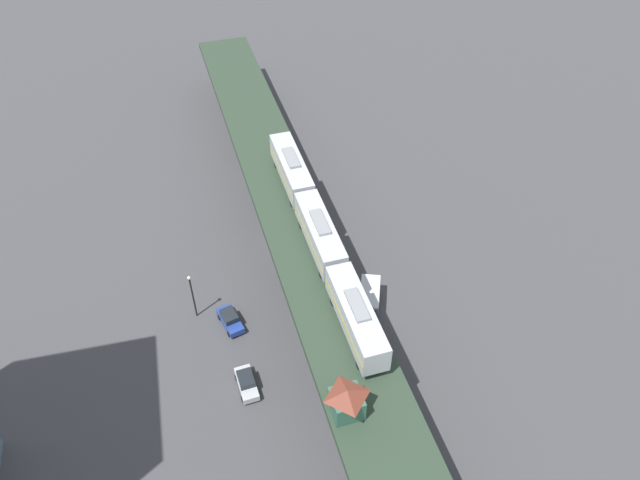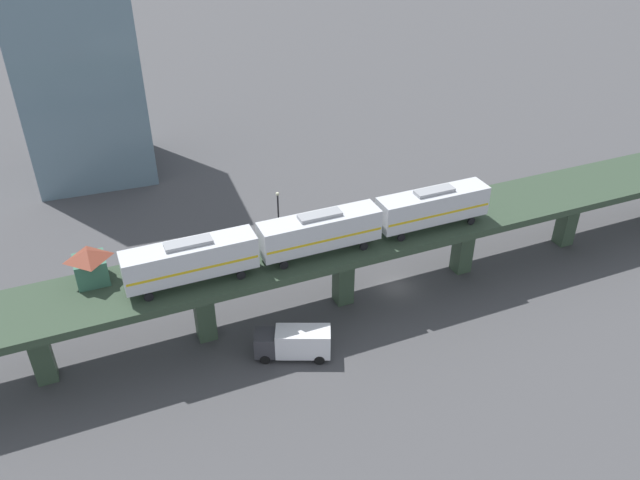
# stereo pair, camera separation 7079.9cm
# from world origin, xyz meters

# --- Properties ---
(ground_plane) EXTENTS (400.00, 400.00, 0.00)m
(ground_plane) POSITION_xyz_m (0.00, 0.00, 0.00)
(ground_plane) COLOR #424244
(elevated_viaduct) EXTENTS (13.94, 92.34, 7.88)m
(elevated_viaduct) POSITION_xyz_m (0.01, -0.18, 6.76)
(elevated_viaduct) COLOR #2C3D2C
(elevated_viaduct) RESTS_ON ground
(subway_train) EXTENTS (5.06, 37.30, 4.45)m
(subway_train) POSITION_xyz_m (-1.99, 9.67, 10.41)
(subway_train) COLOR silver
(subway_train) RESTS_ON elevated_viaduct
(signal_hut) EXTENTS (3.41, 3.41, 3.40)m
(signal_hut) POSITION_xyz_m (0.54, 30.85, 9.67)
(signal_hut) COLOR #33604C
(signal_hut) RESTS_ON elevated_viaduct
(street_car_blue) EXTENTS (2.97, 4.73, 1.89)m
(street_car_blue) POSITION_xyz_m (9.55, 11.92, 0.94)
(street_car_blue) COLOR #233D93
(street_car_blue) RESTS_ON ground
(street_car_silver) EXTENTS (2.30, 4.56, 1.89)m
(street_car_silver) POSITION_xyz_m (8.93, 21.06, 0.94)
(street_car_silver) COLOR #B7BABF
(street_car_silver) RESTS_ON ground
(delivery_truck) EXTENTS (4.54, 7.54, 3.20)m
(delivery_truck) POSITION_xyz_m (-7.00, 14.06, 1.76)
(delivery_truck) COLOR #333338
(delivery_truck) RESTS_ON ground
(street_lamp) EXTENTS (0.44, 0.44, 6.94)m
(street_lamp) POSITION_xyz_m (13.36, 9.61, 4.11)
(street_lamp) COLOR black
(street_lamp) RESTS_ON ground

